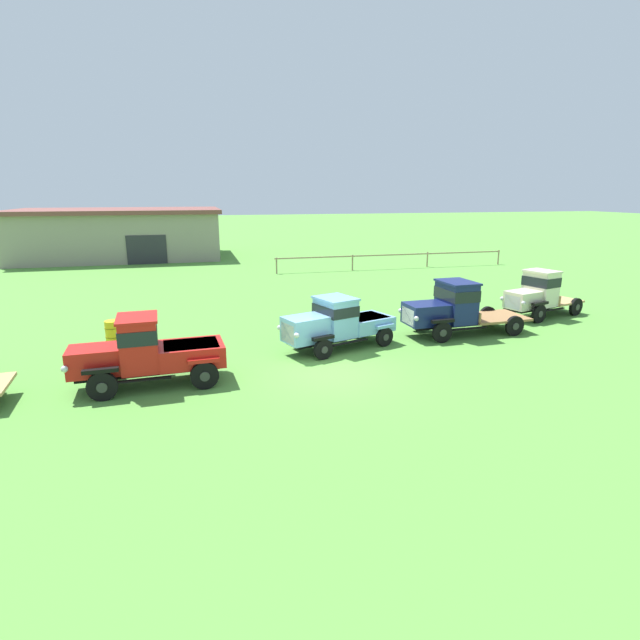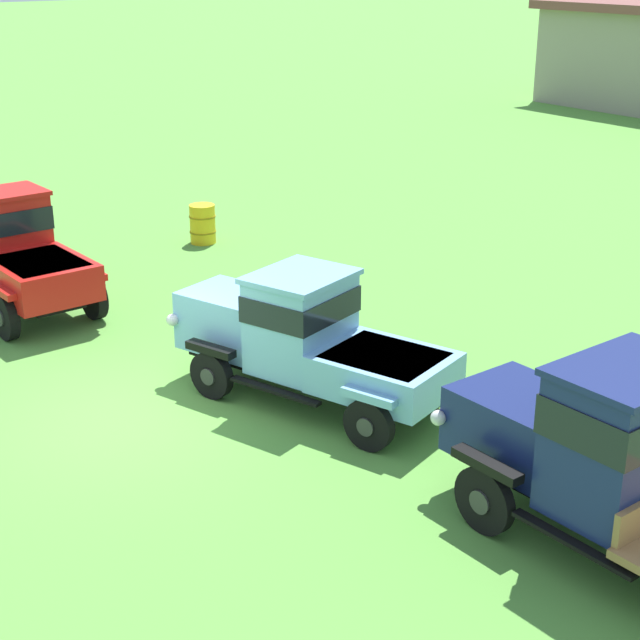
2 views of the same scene
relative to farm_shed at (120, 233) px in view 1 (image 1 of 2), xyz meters
name	(u,v)px [view 1 (image 1 of 2)]	position (x,y,z in m)	size (l,w,h in m)	color
ground_plane	(333,372)	(10.47, -33.84, -2.23)	(240.00, 240.00, 0.00)	#518E38
farm_shed	(120,233)	(0.00, 0.00, 0.00)	(17.79, 10.57, 4.42)	gray
paddock_fence	(393,257)	(21.56, -12.48, -1.29)	(19.01, 0.64, 1.21)	#997F60
vintage_truck_second_in_line	(147,351)	(4.58, -33.49, -1.12)	(4.73, 2.13, 2.23)	black
vintage_truck_midrow_center	(337,322)	(11.34, -31.32, -1.20)	(4.83, 2.96, 2.02)	black
vintage_truck_far_side	(452,308)	(16.59, -30.71, -1.05)	(5.59, 2.27, 2.29)	black
vintage_truck_back_of_row	(538,294)	(22.09, -28.99, -1.07)	(4.74, 2.73, 2.27)	black
oil_drum_beside_row	(113,332)	(2.88, -28.40, -1.77)	(0.63, 0.63, 0.92)	gold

